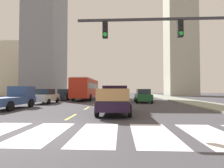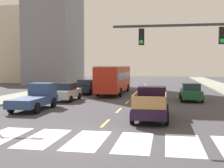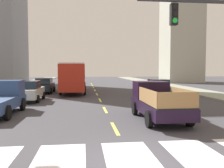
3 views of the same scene
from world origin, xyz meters
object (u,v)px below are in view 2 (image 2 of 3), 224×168
at_px(sedan_mid, 191,92).
at_px(sedan_near_left, 86,87).
at_px(city_bus, 114,78).
at_px(sedan_far, 66,92).
at_px(pickup_dark, 36,97).
at_px(pickup_stakebed, 151,104).

bearing_deg(sedan_mid, sedan_near_left, 155.48).
bearing_deg(city_bus, sedan_far, -116.03).
relative_size(pickup_dark, city_bus, 0.48).
bearing_deg(pickup_dark, sedan_mid, 29.02).
relative_size(pickup_dark, sedan_near_left, 1.18).
xyz_separation_m(city_bus, sedan_mid, (8.38, -5.30, -1.09)).
relative_size(city_bus, sedan_near_left, 2.45).
xyz_separation_m(sedan_near_left, sedan_mid, (11.65, -4.87, 0.00)).
distance_m(city_bus, sedan_mid, 9.97).
xyz_separation_m(pickup_stakebed, pickup_dark, (-8.92, 2.48, -0.02)).
bearing_deg(sedan_far, sedan_near_left, 88.34).
bearing_deg(pickup_stakebed, sedan_far, 135.77).
bearing_deg(city_bus, sedan_near_left, -173.59).
distance_m(pickup_dark, city_bus, 13.54).
bearing_deg(sedan_mid, sedan_far, -172.12).
bearing_deg(city_bus, pickup_stakebed, -72.87).
bearing_deg(pickup_dark, sedan_far, 82.60).
relative_size(sedan_near_left, sedan_mid, 1.00).
bearing_deg(sedan_near_left, sedan_far, -89.55).
relative_size(city_bus, sedan_mid, 2.45).
height_order(sedan_near_left, sedan_mid, same).
bearing_deg(city_bus, sedan_mid, -33.50).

